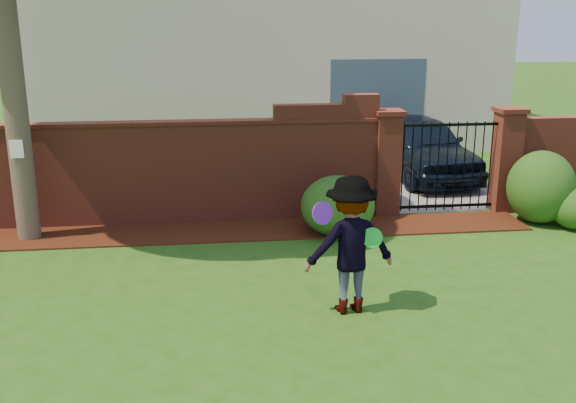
{
  "coord_description": "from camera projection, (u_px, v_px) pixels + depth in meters",
  "views": [
    {
      "loc": [
        -0.7,
        -7.06,
        3.49
      ],
      "look_at": [
        0.33,
        1.4,
        1.05
      ],
      "focal_mm": 41.24,
      "sensor_mm": 36.0,
      "label": 1
    }
  ],
  "objects": [
    {
      "name": "ground",
      "position": [
        275.0,
        321.0,
        7.78
      ],
      "size": [
        80.0,
        80.0,
        0.01
      ],
      "primitive_type": "cube",
      "color": "#244E13",
      "rests_on": "ground"
    },
    {
      "name": "mulch_bed",
      "position": [
        196.0,
        232.0,
        10.85
      ],
      "size": [
        11.1,
        1.08,
        0.03
      ],
      "primitive_type": "cube",
      "color": "#331409",
      "rests_on": "ground"
    },
    {
      "name": "brick_wall",
      "position": [
        131.0,
        171.0,
        11.11
      ],
      "size": [
        8.7,
        0.31,
        2.16
      ],
      "color": "maroon",
      "rests_on": "ground"
    },
    {
      "name": "pillar_left",
      "position": [
        387.0,
        162.0,
        11.61
      ],
      "size": [
        0.5,
        0.5,
        1.88
      ],
      "color": "maroon",
      "rests_on": "ground"
    },
    {
      "name": "pillar_right",
      "position": [
        506.0,
        159.0,
        11.87
      ],
      "size": [
        0.5,
        0.5,
        1.88
      ],
      "color": "maroon",
      "rests_on": "ground"
    },
    {
      "name": "iron_gate",
      "position": [
        447.0,
        166.0,
        11.77
      ],
      "size": [
        1.78,
        0.03,
        1.6
      ],
      "color": "black",
      "rests_on": "ground"
    },
    {
      "name": "driveway",
      "position": [
        386.0,
        164.0,
        15.82
      ],
      "size": [
        3.2,
        8.0,
        0.01
      ],
      "primitive_type": "cube",
      "color": "gray",
      "rests_on": "ground"
    },
    {
      "name": "house",
      "position": [
        266.0,
        25.0,
        18.48
      ],
      "size": [
        12.4,
        6.4,
        6.3
      ],
      "color": "beige",
      "rests_on": "ground"
    },
    {
      "name": "car",
      "position": [
        424.0,
        148.0,
        14.27
      ],
      "size": [
        1.99,
        4.11,
        1.35
      ],
      "primitive_type": "imported",
      "rotation": [
        0.0,
        0.0,
        0.1
      ],
      "color": "black",
      "rests_on": "ground"
    },
    {
      "name": "paper_notice",
      "position": [
        16.0,
        149.0,
        10.01
      ],
      "size": [
        0.2,
        0.01,
        0.28
      ],
      "primitive_type": "cube",
      "color": "white",
      "rests_on": "tree"
    },
    {
      "name": "shrub_left",
      "position": [
        338.0,
        206.0,
        10.66
      ],
      "size": [
        1.2,
        1.2,
        0.98
      ],
      "primitive_type": "ellipsoid",
      "color": "#174615",
      "rests_on": "ground"
    },
    {
      "name": "shrub_middle",
      "position": [
        541.0,
        187.0,
        11.27
      ],
      "size": [
        1.14,
        1.14,
        1.25
      ],
      "primitive_type": "ellipsoid",
      "color": "#174615",
      "rests_on": "ground"
    },
    {
      "name": "shrub_right",
      "position": [
        576.0,
        208.0,
        11.0
      ],
      "size": [
        0.79,
        0.79,
        0.7
      ],
      "primitive_type": "ellipsoid",
      "color": "#174615",
      "rests_on": "ground"
    },
    {
      "name": "man",
      "position": [
        351.0,
        246.0,
        7.8
      ],
      "size": [
        1.14,
        0.73,
        1.68
      ],
      "primitive_type": "imported",
      "rotation": [
        0.0,
        0.0,
        3.24
      ],
      "color": "gray",
      "rests_on": "ground"
    },
    {
      "name": "frisbee_purple",
      "position": [
        322.0,
        213.0,
        7.43
      ],
      "size": [
        0.27,
        0.17,
        0.26
      ],
      "primitive_type": "cylinder",
      "rotation": [
        1.36,
        0.0,
        0.38
      ],
      "color": "#611CB3",
      "rests_on": "man"
    },
    {
      "name": "frisbee_green",
      "position": [
        372.0,
        238.0,
        7.66
      ],
      "size": [
        0.24,
        0.14,
        0.24
      ],
      "primitive_type": "cylinder",
      "rotation": [
        1.43,
        0.0,
        -0.38
      ],
      "color": "green",
      "rests_on": "man"
    }
  ]
}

